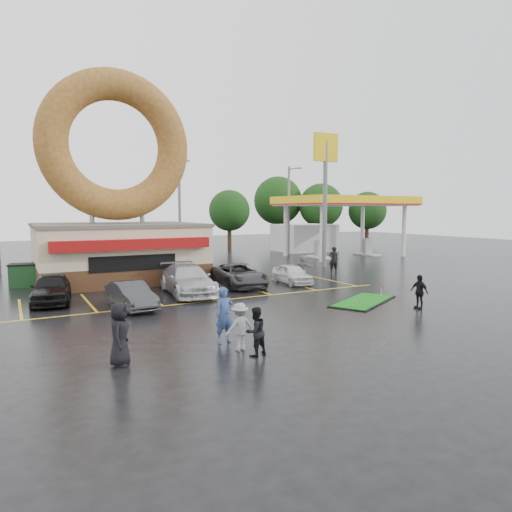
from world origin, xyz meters
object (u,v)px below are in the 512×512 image
car_black (51,288)px  person_blue (224,315)px  car_dgrey (131,295)px  car_silver (188,280)px  gas_station (326,219)px  putting_green (363,301)px  streetlight_mid (180,208)px  car_grey (239,275)px  person_cameraman (419,292)px  dumpster (27,276)px  donut_shop (118,212)px  car_white (292,274)px  streetlight_right (289,208)px  shell_sign (325,175)px

car_black → person_blue: person_blue is taller
car_dgrey → car_silver: car_silver is taller
gas_station → putting_green: (-13.95, -21.37, -3.66)m
streetlight_mid → car_grey: bearing=-95.2°
car_silver → person_cameraman: size_ratio=3.45×
streetlight_mid → car_black: 18.78m
gas_station → car_dgrey: gas_station is taller
person_blue → person_cameraman: size_ratio=1.22×
dumpster → gas_station: bearing=26.2°
car_dgrey → car_grey: 7.86m
donut_shop → dumpster: donut_shop is taller
car_grey → person_blue: size_ratio=2.59×
gas_station → putting_green: gas_station is taller
streetlight_mid → putting_green: streetlight_mid is taller
donut_shop → car_white: bearing=-37.3°
car_silver → dumpster: bearing=142.5°
car_black → dumpster: car_black is taller
car_black → car_dgrey: bearing=-37.8°
car_grey → person_cameraman: size_ratio=3.16×
streetlight_mid → car_black: streetlight_mid is taller
streetlight_mid → donut_shop: bearing=-131.4°
streetlight_mid → dumpster: (-12.47, -8.10, -4.13)m
car_dgrey → car_white: size_ratio=1.06×
gas_station → streetlight_right: bearing=166.3°
donut_shop → streetlight_right: size_ratio=1.50×
dumpster → car_silver: bearing=-32.6°
gas_station → car_dgrey: bearing=-144.5°
gas_station → car_white: gas_station is taller
car_silver → dumpster: size_ratio=3.03×
dumpster → putting_green: bearing=-32.1°
car_dgrey → car_silver: 4.25m
streetlight_right → putting_green: (-9.95, -22.35, -4.75)m
donut_shop → car_dgrey: donut_shop is taller
donut_shop → car_grey: 9.27m
streetlight_mid → person_blue: size_ratio=4.68×
streetlight_right → donut_shop: bearing=-154.8°
person_cameraman → car_white: bearing=-175.9°
streetlight_mid → shell_sign: bearing=-44.7°
putting_green → car_black: bearing=152.4°
car_white → person_cameraman: bearing=-76.0°
shell_sign → person_blue: size_ratio=5.51×
person_blue → putting_green: size_ratio=0.40×
gas_station → person_blue: gas_station is taller
car_dgrey → streetlight_mid: bearing=57.4°
person_cameraman → putting_green: (-1.21, 2.39, -0.75)m
car_black → person_blue: (4.66, -10.21, 0.22)m
car_silver → car_white: bearing=7.8°
streetlight_right → dumpster: streetlight_right is taller
car_white → person_cameraman: person_cameraman is taller
streetlight_right → streetlight_mid: bearing=-175.2°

